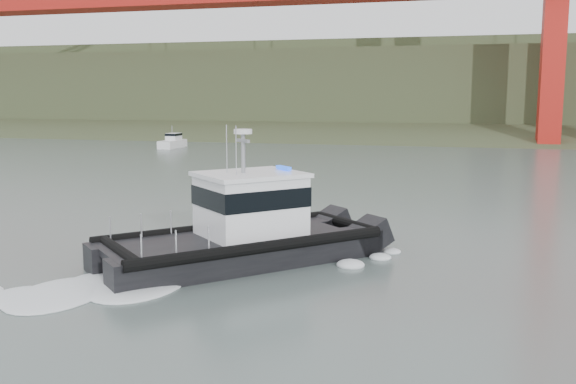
{
  "coord_description": "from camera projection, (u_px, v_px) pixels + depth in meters",
  "views": [
    {
      "loc": [
        6.27,
        -20.98,
        7.08
      ],
      "look_at": [
        -1.84,
        9.06,
        2.4
      ],
      "focal_mm": 40.0,
      "sensor_mm": 36.0,
      "label": 1
    }
  ],
  "objects": [
    {
      "name": "patrol_boat",
      "position": [
        243.0,
        228.0,
        27.47
      ],
      "size": [
        11.58,
        11.83,
        5.89
      ],
      "rotation": [
        0.0,
        0.0,
        -0.76
      ],
      "color": "black",
      "rests_on": "ground"
    },
    {
      "name": "ground",
      "position": [
        272.0,
        298.0,
        22.7
      ],
      "size": [
        400.0,
        400.0,
        0.0
      ],
      "primitive_type": "plane",
      "color": "#54635E",
      "rests_on": "ground"
    },
    {
      "name": "headlands",
      "position": [
        433.0,
        96.0,
        141.47
      ],
      "size": [
        500.0,
        105.36,
        27.12
      ],
      "color": "#2F4024",
      "rests_on": "ground"
    },
    {
      "name": "motorboat",
      "position": [
        173.0,
        142.0,
        88.11
      ],
      "size": [
        1.95,
        5.71,
        3.13
      ],
      "rotation": [
        0.0,
        0.0,
        0.01
      ],
      "color": "white",
      "rests_on": "ground"
    }
  ]
}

